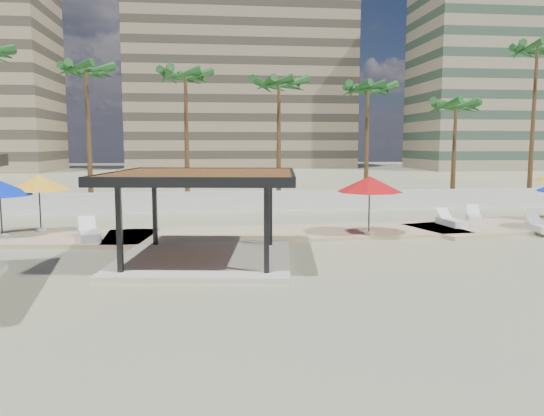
{
  "coord_description": "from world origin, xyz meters",
  "views": [
    {
      "loc": [
        -1.5,
        -16.31,
        4.09
      ],
      "look_at": [
        1.07,
        5.71,
        1.4
      ],
      "focal_mm": 35.0,
      "sensor_mm": 36.0,
      "label": 1
    }
  ],
  "objects": [
    {
      "name": "lounger_d",
      "position": [
        11.93,
        9.24,
        0.36
      ],
      "size": [
        1.32,
        2.02,
        0.73
      ],
      "rotation": [
        0.0,
        0.0,
        1.17
      ],
      "color": "white",
      "rests_on": "promenade"
    },
    {
      "name": "palm_c",
      "position": [
        -9.0,
        18.1,
        8.27
      ],
      "size": [
        3.0,
        3.0,
        9.44
      ],
      "color": "brown",
      "rests_on": "ground"
    },
    {
      "name": "umbrella_c",
      "position": [
        5.32,
        5.8,
        2.36
      ],
      "size": [
        3.74,
        3.74,
        2.53
      ],
      "rotation": [
        0.0,
        0.0,
        0.41
      ],
      "color": "beige",
      "rests_on": "promenade"
    },
    {
      "name": "palm_f",
      "position": [
        9.0,
        18.6,
        7.43
      ],
      "size": [
        3.0,
        3.0,
        8.55
      ],
      "color": "brown",
      "rests_on": "ground"
    },
    {
      "name": "building_mid",
      "position": [
        4.0,
        78.0,
        14.27
      ],
      "size": [
        38.0,
        16.0,
        30.4
      ],
      "color": "#847259",
      "rests_on": "ground"
    },
    {
      "name": "building_east",
      "position": [
        48.0,
        66.0,
        17.27
      ],
      "size": [
        32.0,
        15.0,
        36.4
      ],
      "color": "gray",
      "rests_on": "ground"
    },
    {
      "name": "promenade",
      "position": [
        2.0,
        7.67,
        0.06
      ],
      "size": [
        44.45,
        7.97,
        0.24
      ],
      "color": "#C6B284",
      "rests_on": "ground"
    },
    {
      "name": "palm_g",
      "position": [
        15.0,
        18.2,
        6.41
      ],
      "size": [
        3.0,
        3.0,
        7.47
      ],
      "color": "brown",
      "rests_on": "ground"
    },
    {
      "name": "ground",
      "position": [
        0.0,
        0.0,
        0.0
      ],
      "size": [
        200.0,
        200.0,
        0.0
      ],
      "primitive_type": "plane",
      "color": "tan",
      "rests_on": "ground"
    },
    {
      "name": "palm_h",
      "position": [
        21.0,
        18.8,
        10.08
      ],
      "size": [
        3.0,
        3.0,
        11.39
      ],
      "color": "brown",
      "rests_on": "ground"
    },
    {
      "name": "lounger_c",
      "position": [
        13.28,
        5.84,
        0.35
      ],
      "size": [
        0.9,
        1.95,
        0.71
      ],
      "rotation": [
        0.0,
        0.0,
        1.41
      ],
      "color": "white",
      "rests_on": "promenade"
    },
    {
      "name": "umbrella_b",
      "position": [
        -9.17,
        8.48,
        2.36
      ],
      "size": [
        3.12,
        3.12,
        2.53
      ],
      "rotation": [
        0.0,
        0.0,
        0.1
      ],
      "color": "beige",
      "rests_on": "promenade"
    },
    {
      "name": "palm_d",
      "position": [
        -3.0,
        18.9,
        8.14
      ],
      "size": [
        3.0,
        3.0,
        9.3
      ],
      "color": "brown",
      "rests_on": "ground"
    },
    {
      "name": "palm_e",
      "position": [
        3.0,
        18.4,
        7.66
      ],
      "size": [
        3.0,
        3.0,
        8.79
      ],
      "color": "brown",
      "rests_on": "ground"
    },
    {
      "name": "lounger_b",
      "position": [
        10.0,
        7.8,
        0.36
      ],
      "size": [
        0.82,
        2.04,
        0.75
      ],
      "rotation": [
        0.0,
        0.0,
        1.66
      ],
      "color": "white",
      "rests_on": "promenade"
    },
    {
      "name": "pavilion_central",
      "position": [
        -1.74,
        1.95,
        1.88
      ],
      "size": [
        7.0,
        7.0,
        3.15
      ],
      "rotation": [
        0.0,
        0.0,
        -0.14
      ],
      "color": "beige",
      "rests_on": "ground"
    },
    {
      "name": "boundary_wall",
      "position": [
        0.0,
        16.0,
        0.6
      ],
      "size": [
        56.0,
        0.3,
        1.2
      ],
      "primitive_type": "cube",
      "color": "silver",
      "rests_on": "ground"
    },
    {
      "name": "lounger_a",
      "position": [
        -6.5,
        5.93,
        0.38
      ],
      "size": [
        1.33,
        2.34,
        0.84
      ],
      "rotation": [
        0.0,
        0.0,
        1.86
      ],
      "color": "white",
      "rests_on": "promenade"
    }
  ]
}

